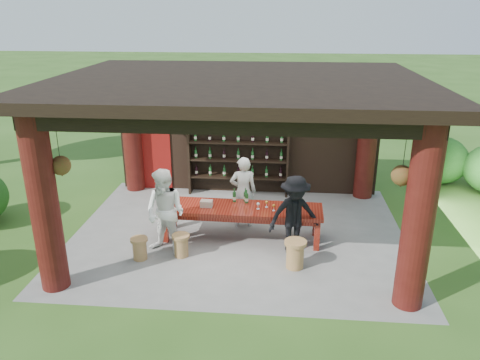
# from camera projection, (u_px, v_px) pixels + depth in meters

# --- Properties ---
(ground) EXTENTS (90.00, 90.00, 0.00)m
(ground) POSITION_uv_depth(u_px,v_px,m) (238.00, 234.00, 10.61)
(ground) COLOR #2D5119
(ground) RESTS_ON ground
(pavilion) EXTENTS (7.50, 6.00, 3.60)m
(pavilion) POSITION_uv_depth(u_px,v_px,m) (240.00, 138.00, 10.27)
(pavilion) COLOR slate
(pavilion) RESTS_ON ground
(wine_shelf) EXTENTS (2.70, 0.41, 2.38)m
(wine_shelf) POSITION_uv_depth(u_px,v_px,m) (238.00, 152.00, 12.50)
(wine_shelf) COLOR black
(wine_shelf) RESTS_ON ground
(tasting_table) EXTENTS (3.52, 0.99, 0.75)m
(tasting_table) POSITION_uv_depth(u_px,v_px,m) (242.00, 212.00, 10.18)
(tasting_table) COLOR #5E150D
(tasting_table) RESTS_ON ground
(stool_near_left) EXTENTS (0.36, 0.36, 0.48)m
(stool_near_left) POSITION_uv_depth(u_px,v_px,m) (181.00, 245.00, 9.57)
(stool_near_left) COLOR olive
(stool_near_left) RESTS_ON ground
(stool_near_right) EXTENTS (0.44, 0.44, 0.57)m
(stool_near_right) POSITION_uv_depth(u_px,v_px,m) (295.00, 253.00, 9.13)
(stool_near_right) COLOR olive
(stool_near_right) RESTS_ON ground
(stool_far_left) EXTENTS (0.35, 0.35, 0.47)m
(stool_far_left) POSITION_uv_depth(u_px,v_px,m) (140.00, 248.00, 9.46)
(stool_far_left) COLOR olive
(stool_far_left) RESTS_ON ground
(host) EXTENTS (0.66, 0.49, 1.68)m
(host) POSITION_uv_depth(u_px,v_px,m) (243.00, 192.00, 10.73)
(host) COLOR beige
(host) RESTS_ON ground
(guest_woman) EXTENTS (1.06, 0.95, 1.81)m
(guest_woman) POSITION_uv_depth(u_px,v_px,m) (165.00, 212.00, 9.50)
(guest_woman) COLOR white
(guest_woman) RESTS_ON ground
(guest_man) EXTENTS (1.22, 0.91, 1.69)m
(guest_man) POSITION_uv_depth(u_px,v_px,m) (295.00, 215.00, 9.52)
(guest_man) COLOR black
(guest_man) RESTS_ON ground
(table_bottles) EXTENTS (0.36, 0.18, 0.31)m
(table_bottles) POSITION_uv_depth(u_px,v_px,m) (242.00, 195.00, 10.36)
(table_bottles) COLOR #194C1E
(table_bottles) RESTS_ON tasting_table
(table_glasses) EXTENTS (0.70, 0.25, 0.15)m
(table_glasses) POSITION_uv_depth(u_px,v_px,m) (271.00, 205.00, 10.04)
(table_glasses) COLOR silver
(table_glasses) RESTS_ON tasting_table
(napkin_basket) EXTENTS (0.26, 0.19, 0.14)m
(napkin_basket) POSITION_uv_depth(u_px,v_px,m) (207.00, 204.00, 10.15)
(napkin_basket) COLOR #BF6672
(napkin_basket) RESTS_ON tasting_table
(shrubs) EXTENTS (14.87, 8.11, 1.36)m
(shrubs) POSITION_uv_depth(u_px,v_px,m) (333.00, 203.00, 10.83)
(shrubs) COLOR #194C14
(shrubs) RESTS_ON ground
(trees) EXTENTS (22.08, 10.38, 4.80)m
(trees) POSITION_uv_depth(u_px,v_px,m) (406.00, 78.00, 10.18)
(trees) COLOR #3F2819
(trees) RESTS_ON ground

